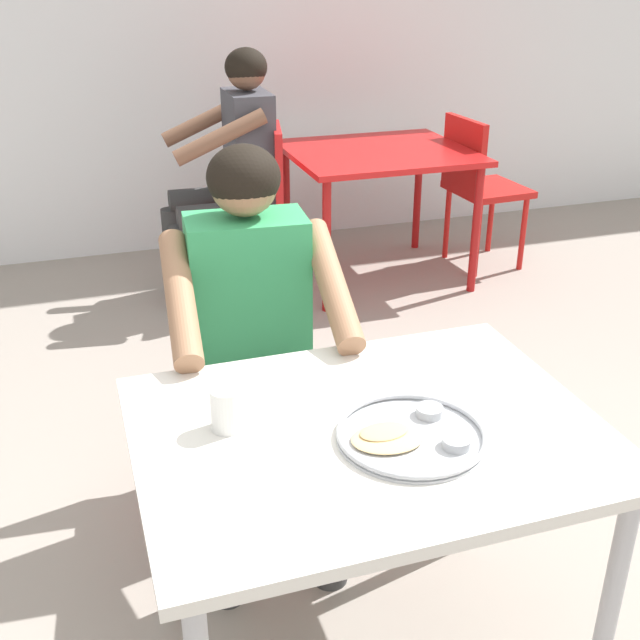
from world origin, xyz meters
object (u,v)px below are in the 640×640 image
object	(u,v)px
chair_foreground	(244,353)
chair_red_right	(477,180)
drinking_cup	(227,408)
thali_tray	(411,434)
chair_red_left	(259,202)
table_foreground	(367,458)
table_background_red	(378,165)
patron_background	(232,155)
diner_foreground	(254,319)

from	to	relation	value
chair_foreground	chair_red_right	size ratio (longest dim) A/B	0.98
drinking_cup	thali_tray	bearing A→B (deg)	-24.02
chair_red_left	table_foreground	bearing A→B (deg)	-98.26
chair_foreground	chair_red_left	size ratio (longest dim) A/B	0.94
thali_tray	table_background_red	size ratio (longest dim) A/B	0.34
patron_background	table_foreground	bearing A→B (deg)	-95.47
chair_red_right	chair_foreground	bearing A→B (deg)	-136.68
thali_tray	chair_red_right	distance (m)	2.98
thali_tray	chair_red_right	world-z (taller)	chair_red_right
thali_tray	table_foreground	bearing A→B (deg)	133.87
drinking_cup	diner_foreground	size ratio (longest dim) A/B	0.08
chair_red_right	table_foreground	bearing A→B (deg)	-123.36
drinking_cup	chair_red_right	bearing A→B (deg)	51.09
chair_red_right	patron_background	distance (m)	1.40
thali_tray	chair_red_left	bearing A→B (deg)	83.52
thali_tray	table_background_red	xyz separation A→B (m)	(0.96, 2.55, -0.10)
thali_tray	chair_foreground	distance (m)	0.96
diner_foreground	chair_red_right	world-z (taller)	diner_foreground
drinking_cup	diner_foreground	world-z (taller)	diner_foreground
drinking_cup	chair_red_left	size ratio (longest dim) A/B	0.11
drinking_cup	chair_red_right	xyz separation A→B (m)	(1.91, 2.37, -0.27)
table_foreground	chair_red_right	xyz separation A→B (m)	(1.62, 2.46, -0.14)
chair_foreground	diner_foreground	bearing A→B (deg)	-93.62
drinking_cup	diner_foreground	distance (m)	0.57
diner_foreground	table_background_red	distance (m)	2.17
drinking_cup	chair_red_right	size ratio (longest dim) A/B	0.12
chair_foreground	table_background_red	bearing A→B (deg)	55.58
diner_foreground	chair_red_left	bearing A→B (deg)	75.75
table_foreground	chair_red_right	bearing A→B (deg)	56.64
table_foreground	chair_red_left	world-z (taller)	chair_red_left
table_foreground	drinking_cup	xyz separation A→B (m)	(-0.29, 0.09, 0.13)
chair_red_left	patron_background	world-z (taller)	patron_background
chair_red_left	patron_background	distance (m)	0.27
thali_tray	patron_background	size ratio (longest dim) A/B	0.26
table_background_red	chair_red_left	bearing A→B (deg)	-174.97
drinking_cup	patron_background	bearing A→B (deg)	77.47
table_foreground	drinking_cup	distance (m)	0.33
table_foreground	patron_background	distance (m)	2.49
thali_tray	chair_red_left	world-z (taller)	chair_red_left
thali_tray	table_background_red	distance (m)	2.72
diner_foreground	patron_background	world-z (taller)	patron_background
table_background_red	diner_foreground	bearing A→B (deg)	-121.42
drinking_cup	patron_background	distance (m)	2.44
chair_red_left	patron_background	bearing A→B (deg)	152.05
patron_background	table_background_red	bearing A→B (deg)	-0.07
table_foreground	drinking_cup	size ratio (longest dim) A/B	10.29
thali_tray	chair_red_left	xyz separation A→B (m)	(0.28, 2.49, -0.23)
chair_foreground	chair_red_right	xyz separation A→B (m)	(1.71, 1.61, 0.01)
chair_red_left	drinking_cup	bearing A→B (deg)	-105.48
table_background_red	drinking_cup	bearing A→B (deg)	-118.93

